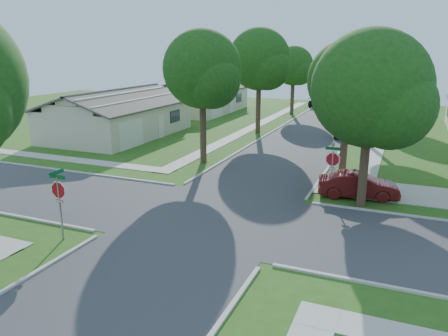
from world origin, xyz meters
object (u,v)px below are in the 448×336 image
at_px(tree_w_far, 294,68).
at_px(tree_ne_corner, 372,94).
at_px(stop_sign_ne, 332,162).
at_px(tree_w_mid, 260,62).
at_px(stop_sign_sw, 59,193).
at_px(car_driveway, 358,185).
at_px(house_nw_near, 118,119).
at_px(car_curb_west, 318,101).
at_px(car_curb_east, 346,129).
at_px(tree_w_near, 203,73).
at_px(house_nw_far, 200,99).
at_px(tree_e_far, 379,65).
at_px(tree_e_near, 349,85).
at_px(tree_e_mid, 369,66).

distance_m(tree_w_far, tree_ne_corner, 31.77).
xyz_separation_m(stop_sign_ne, tree_w_mid, (-9.34, 16.31, 4.46)).
distance_m(stop_sign_sw, car_driveway, 14.84).
distance_m(house_nw_near, car_curb_west, 30.67).
bearing_deg(stop_sign_sw, car_curb_east, 73.64).
xyz_separation_m(stop_sign_sw, house_nw_near, (-11.29, 19.70, -0.51)).
bearing_deg(tree_w_near, house_nw_near, 152.17).
xyz_separation_m(tree_w_far, tree_ne_corner, (11.01, -29.80, 0.09)).
relative_size(tree_w_mid, car_driveway, 2.31).
xyz_separation_m(stop_sign_ne, house_nw_near, (-20.69, 10.30, -0.51)).
bearing_deg(stop_sign_ne, house_nw_far, 127.16).
distance_m(car_driveway, car_curb_west, 38.48).
bearing_deg(stop_sign_sw, tree_w_mid, 89.87).
distance_m(stop_sign_sw, tree_e_far, 40.04).
distance_m(tree_e_far, tree_ne_corner, 29.85).
distance_m(tree_w_far, house_nw_near, 22.49).
relative_size(tree_w_near, car_curb_west, 1.94).
relative_size(stop_sign_sw, tree_w_near, 0.33).
xyz_separation_m(stop_sign_ne, tree_e_far, (0.05, 29.31, 3.95)).
bearing_deg(tree_e_near, car_curb_west, 103.22).
xyz_separation_m(car_curb_east, car_curb_west, (-6.40, 20.65, -0.00)).
bearing_deg(tree_w_mid, tree_ne_corner, -56.78).
height_order(tree_w_mid, house_nw_far, tree_w_mid).
bearing_deg(house_nw_near, car_curb_east, 20.60).
distance_m(tree_e_mid, tree_ne_corner, 16.89).
distance_m(tree_e_mid, house_nw_far, 23.95).
height_order(tree_w_near, tree_w_mid, tree_w_mid).
height_order(house_nw_far, car_curb_west, house_nw_far).
distance_m(stop_sign_sw, car_curb_west, 47.60).
bearing_deg(tree_w_near, tree_ne_corner, -23.56).
bearing_deg(stop_sign_ne, house_nw_near, 153.54).
bearing_deg(tree_ne_corner, tree_e_near, 108.53).
xyz_separation_m(stop_sign_ne, tree_e_mid, (0.06, 16.31, 4.22)).
height_order(tree_e_far, house_nw_near, tree_e_far).
bearing_deg(house_nw_near, car_curb_west, 65.34).
bearing_deg(car_driveway, tree_w_near, 61.86).
height_order(tree_e_far, house_nw_far, tree_e_far).
xyz_separation_m(stop_sign_ne, car_curb_east, (-1.50, 17.51, -1.36)).
bearing_deg(tree_ne_corner, car_curb_west, 103.89).
bearing_deg(stop_sign_sw, tree_e_near, 55.41).
bearing_deg(stop_sign_sw, tree_e_far, 76.27).
height_order(house_nw_far, car_driveway, house_nw_far).
bearing_deg(tree_w_near, tree_e_near, -0.00).
relative_size(tree_e_mid, house_nw_near, 0.68).
xyz_separation_m(tree_w_near, tree_ne_corner, (11.00, -4.80, -0.52)).
relative_size(tree_ne_corner, house_nw_far, 0.64).
xyz_separation_m(tree_e_near, car_driveway, (1.25, -3.51, -4.96)).
relative_size(stop_sign_sw, tree_e_near, 0.36).
bearing_deg(tree_e_near, tree_w_far, 110.61).
bearing_deg(tree_w_far, tree_e_far, 0.00).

